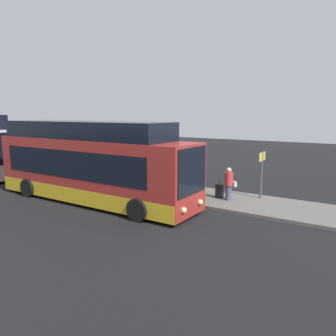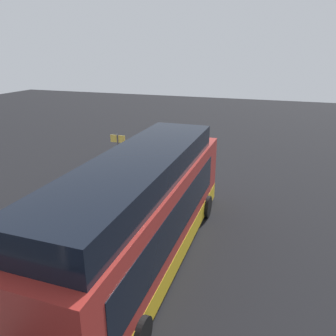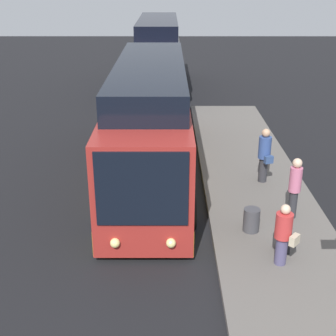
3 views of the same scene
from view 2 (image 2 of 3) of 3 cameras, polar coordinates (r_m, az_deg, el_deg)
ground at (r=12.76m, az=-2.13°, el=-12.21°), size 80.00×80.00×0.00m
platform at (r=14.09m, az=-14.86°, el=-9.28°), size 20.00×3.36×0.14m
bus_lead at (r=10.68m, az=-4.09°, el=-8.27°), size 11.12×2.75×3.87m
passenger_boarding at (r=17.07m, az=-6.77°, el=-0.16°), size 0.64×0.65×1.58m
passenger_waiting at (r=13.45m, az=-17.36°, el=-5.92°), size 0.66×0.52×1.84m
passenger_with_bags at (r=15.50m, az=-13.22°, el=-2.02°), size 0.47×0.47×1.80m
suitcase at (r=16.86m, az=-8.05°, el=-2.28°), size 0.34×0.27×0.92m
sign_post at (r=18.37m, az=-8.66°, el=3.37°), size 0.10×0.87×2.31m
trash_bin at (r=15.77m, az=-7.59°, el=-3.91°), size 0.44×0.44×0.65m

